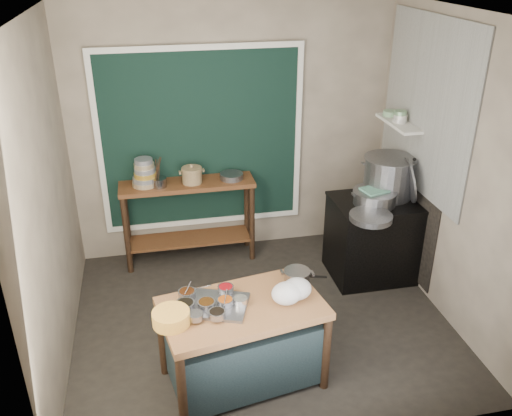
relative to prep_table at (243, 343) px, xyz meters
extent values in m
cube|color=black|center=(0.32, 0.75, -0.39)|extent=(3.50, 3.00, 0.02)
cube|color=gray|center=(0.32, 2.26, 1.02)|extent=(3.50, 0.02, 2.80)
cube|color=gray|center=(-1.44, 0.75, 1.02)|extent=(0.02, 3.00, 2.80)
cube|color=gray|center=(2.08, 0.75, 1.02)|extent=(0.02, 3.00, 2.80)
cube|color=gray|center=(0.32, 0.75, 2.43)|extent=(3.50, 3.00, 0.02)
cube|color=black|center=(-0.03, 2.22, 0.98)|extent=(2.10, 0.02, 1.90)
cube|color=#B2B2AA|center=(2.05, 1.30, 1.48)|extent=(0.02, 1.70, 1.70)
cube|color=black|center=(2.06, 1.40, 0.32)|extent=(0.01, 1.30, 1.30)
cube|color=beige|center=(1.95, 1.60, 1.23)|extent=(0.22, 0.70, 0.03)
cube|color=brown|center=(0.00, 0.00, 0.00)|extent=(1.35, 0.92, 0.75)
cube|color=brown|center=(-0.23, 2.03, 0.10)|extent=(1.45, 0.40, 0.95)
cube|color=black|center=(1.67, 1.30, 0.05)|extent=(0.90, 0.68, 0.85)
cube|color=black|center=(1.67, 1.30, 0.49)|extent=(0.92, 0.69, 0.03)
cube|color=gray|center=(-0.22, 0.04, 0.39)|extent=(0.62, 0.53, 0.02)
cylinder|color=gray|center=(-0.28, 0.00, 0.43)|extent=(0.14, 0.14, 0.06)
cylinder|color=gray|center=(-0.10, 0.17, 0.42)|extent=(0.13, 0.13, 0.05)
cylinder|color=gray|center=(-0.41, 0.16, 0.43)|extent=(0.14, 0.14, 0.06)
cylinder|color=silver|center=(-0.01, 0.00, 0.42)|extent=(0.11, 0.11, 0.05)
cylinder|color=gray|center=(-0.13, 0.00, 0.42)|extent=(0.13, 0.13, 0.05)
cylinder|color=gray|center=(-0.44, 0.02, 0.43)|extent=(0.15, 0.15, 0.06)
cylinder|color=gray|center=(-0.21, -0.14, 0.42)|extent=(0.13, 0.13, 0.05)
cylinder|color=gray|center=(-0.37, -0.12, 0.42)|extent=(0.11, 0.11, 0.05)
cylinder|color=gold|center=(-0.55, -0.12, 0.43)|extent=(0.36, 0.36, 0.11)
ellipsoid|color=white|center=(0.34, -0.04, 0.46)|extent=(0.28, 0.26, 0.18)
ellipsoid|color=white|center=(0.44, 0.01, 0.46)|extent=(0.28, 0.25, 0.17)
cylinder|color=tan|center=(-0.67, 2.03, 0.60)|extent=(0.27, 0.27, 0.05)
cylinder|color=gray|center=(-0.67, 2.03, 0.65)|extent=(0.26, 0.26, 0.05)
cylinder|color=gold|center=(-0.67, 2.03, 0.70)|extent=(0.23, 0.23, 0.05)
cylinder|color=gray|center=(-0.67, 2.03, 0.75)|extent=(0.22, 0.22, 0.05)
cylinder|color=tan|center=(-0.67, 2.03, 0.80)|extent=(0.21, 0.21, 0.05)
cylinder|color=gray|center=(-0.67, 2.03, 0.85)|extent=(0.19, 0.19, 0.05)
cylinder|color=gray|center=(-0.53, 1.97, 0.62)|extent=(0.20, 0.20, 0.10)
cylinder|color=gray|center=(0.26, 2.02, 0.61)|extent=(0.29, 0.29, 0.06)
cylinder|color=gray|center=(1.96, 1.24, 0.74)|extent=(0.22, 0.49, 0.47)
cube|color=#52896E|center=(1.60, 1.24, 0.66)|extent=(0.31, 0.26, 0.02)
cylinder|color=gray|center=(1.43, 0.92, 0.53)|extent=(0.55, 0.55, 0.05)
cylinder|color=silver|center=(1.95, 1.59, 1.26)|extent=(0.15, 0.15, 0.04)
cylinder|color=silver|center=(1.95, 1.59, 1.30)|extent=(0.14, 0.14, 0.04)
cylinder|color=gray|center=(1.95, 1.59, 1.34)|extent=(0.13, 0.13, 0.04)
cylinder|color=gray|center=(1.95, 1.83, 1.27)|extent=(0.18, 0.18, 0.05)
camera|label=1|loc=(-0.59, -3.38, 2.89)|focal=38.00mm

